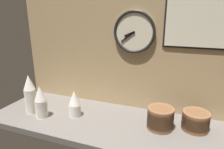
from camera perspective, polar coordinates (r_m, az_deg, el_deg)
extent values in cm
cube|color=slate|center=(135.84, -0.96, -13.68)|extent=(160.00, 56.00, 4.00)
cube|color=tan|center=(142.60, 2.92, 11.02)|extent=(160.00, 3.00, 105.00)
cone|color=white|center=(144.77, -19.45, -9.42)|extent=(8.08, 8.08, 10.55)
cone|color=white|center=(144.22, -19.50, -8.95)|extent=(8.08, 8.08, 10.55)
cone|color=white|center=(143.67, -19.55, -8.48)|extent=(8.08, 8.08, 10.55)
cone|color=white|center=(143.14, -19.60, -8.01)|extent=(8.08, 8.08, 10.55)
cone|color=white|center=(142.61, -19.66, -7.53)|extent=(8.08, 8.08, 10.55)
cone|color=white|center=(142.10, -19.71, -7.05)|extent=(8.08, 8.08, 10.55)
cone|color=white|center=(141.60, -19.76, -6.57)|extent=(8.08, 8.08, 10.55)
cone|color=white|center=(141.10, -19.81, -6.08)|extent=(8.08, 8.08, 10.55)
cone|color=white|center=(140.62, -19.87, -5.59)|extent=(8.08, 8.08, 10.55)
cone|color=white|center=(140.15, -19.92, -5.10)|extent=(8.08, 8.08, 10.55)
cone|color=white|center=(140.51, -10.55, -9.51)|extent=(8.08, 8.08, 10.55)
cone|color=white|center=(139.94, -10.58, -9.03)|extent=(8.08, 8.08, 10.55)
cone|color=white|center=(139.38, -10.61, -8.55)|extent=(8.08, 8.08, 10.55)
cone|color=white|center=(138.83, -10.64, -8.06)|extent=(8.08, 8.08, 10.55)
cone|color=white|center=(138.29, -10.67, -7.57)|extent=(8.08, 8.08, 10.55)
cone|color=white|center=(137.75, -10.70, -7.08)|extent=(8.08, 8.08, 10.55)
cone|color=white|center=(137.24, -10.73, -6.58)|extent=(8.08, 8.08, 10.55)
cone|color=white|center=(153.79, -21.99, -8.11)|extent=(8.08, 8.08, 10.55)
cone|color=white|center=(153.27, -22.05, -7.67)|extent=(8.08, 8.08, 10.55)
cone|color=white|center=(152.76, -22.10, -7.22)|extent=(8.08, 8.08, 10.55)
cone|color=white|center=(152.26, -22.16, -6.77)|extent=(8.08, 8.08, 10.55)
cone|color=white|center=(151.77, -22.21, -6.32)|extent=(8.08, 8.08, 10.55)
cone|color=white|center=(151.28, -22.26, -5.87)|extent=(8.08, 8.08, 10.55)
cone|color=white|center=(150.81, -22.32, -5.41)|extent=(8.08, 8.08, 10.55)
cone|color=white|center=(150.35, -22.37, -4.95)|extent=(8.08, 8.08, 10.55)
cone|color=white|center=(149.89, -22.43, -4.48)|extent=(8.08, 8.08, 10.55)
cone|color=white|center=(149.45, -22.49, -4.02)|extent=(8.08, 8.08, 10.55)
cone|color=white|center=(149.02, -22.54, -3.55)|extent=(8.08, 8.08, 10.55)
cone|color=white|center=(148.59, -22.60, -3.08)|extent=(8.08, 8.08, 10.55)
cone|color=white|center=(148.18, -22.66, -2.60)|extent=(8.08, 8.08, 10.55)
cone|color=white|center=(147.78, -22.71, -2.12)|extent=(8.08, 8.08, 10.55)
cylinder|color=brown|center=(129.46, 13.47, -13.85)|extent=(15.82, 15.82, 3.82)
cylinder|color=brown|center=(128.51, 13.53, -13.12)|extent=(15.82, 15.82, 3.82)
cylinder|color=brown|center=(127.58, 13.59, -12.38)|extent=(15.82, 15.82, 3.82)
cylinder|color=brown|center=(126.67, 13.65, -11.63)|extent=(15.82, 15.82, 3.82)
cylinder|color=brown|center=(125.78, 13.71, -10.86)|extent=(15.82, 15.82, 3.82)
cylinder|color=brown|center=(124.92, 13.77, -10.09)|extent=(15.82, 15.82, 3.82)
torus|color=#946542|center=(124.33, 13.82, -9.54)|extent=(15.93, 15.93, 1.38)
cylinder|color=brown|center=(134.54, 22.56, -13.51)|extent=(15.82, 15.82, 3.82)
cylinder|color=brown|center=(133.62, 22.65, -12.80)|extent=(15.82, 15.82, 3.82)
cylinder|color=brown|center=(132.73, 22.75, -12.09)|extent=(15.82, 15.82, 3.82)
cylinder|color=brown|center=(131.86, 22.84, -11.36)|extent=(15.82, 15.82, 3.82)
cylinder|color=brown|center=(131.01, 22.94, -10.62)|extent=(15.82, 15.82, 3.82)
torus|color=#946542|center=(130.42, 23.01, -10.10)|extent=(15.93, 15.93, 1.38)
cylinder|color=beige|center=(137.25, 6.41, 11.96)|extent=(27.93, 1.80, 27.93)
torus|color=black|center=(136.46, 6.32, 11.94)|extent=(28.80, 1.98, 28.80)
cube|color=black|center=(136.95, 4.93, 11.41)|extent=(6.91, 0.60, 3.93)
cube|color=black|center=(137.45, 4.45, 10.64)|extent=(9.19, 0.60, 7.32)
cylinder|color=black|center=(135.99, 6.27, 11.92)|extent=(1.40, 0.60, 1.40)
cube|color=black|center=(133.35, 24.28, 16.25)|extent=(42.24, 0.60, 44.86)
cube|color=#EFEACC|center=(132.93, 24.29, 16.25)|extent=(39.84, 1.20, 42.46)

